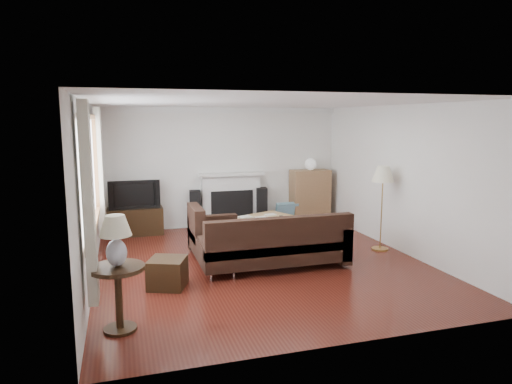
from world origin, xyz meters
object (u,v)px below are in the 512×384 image
object	(u,v)px
sectional_sofa	(273,242)
floor_lamp	(382,208)
tv_stand	(135,221)
bookshelf	(310,196)
coffee_table	(260,229)
side_table	(119,299)

from	to	relation	value
sectional_sofa	floor_lamp	world-z (taller)	floor_lamp
tv_stand	floor_lamp	xyz separation A→B (m)	(4.06, -2.33, 0.47)
bookshelf	coffee_table	bearing A→B (deg)	-140.74
coffee_table	tv_stand	bearing A→B (deg)	127.39
floor_lamp	side_table	distance (m)	4.79
sectional_sofa	side_table	world-z (taller)	sectional_sofa
floor_lamp	side_table	world-z (taller)	floor_lamp
bookshelf	side_table	distance (m)	5.90
coffee_table	floor_lamp	world-z (taller)	floor_lamp
sectional_sofa	coffee_table	distance (m)	1.49
bookshelf	coffee_table	distance (m)	2.02
tv_stand	bookshelf	world-z (taller)	bookshelf
floor_lamp	side_table	bearing A→B (deg)	-156.32
tv_stand	side_table	distance (m)	4.26
bookshelf	floor_lamp	xyz separation A→B (m)	(0.32, -2.37, 0.15)
bookshelf	side_table	bearing A→B (deg)	-133.40
bookshelf	floor_lamp	size ratio (longest dim) A/B	0.79
sectional_sofa	coffee_table	xyz separation A→B (m)	(0.23, 1.46, -0.16)
tv_stand	side_table	bearing A→B (deg)	-94.23
side_table	sectional_sofa	bearing A→B (deg)	34.42
sectional_sofa	floor_lamp	size ratio (longest dim) A/B	1.67
tv_stand	floor_lamp	distance (m)	4.70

